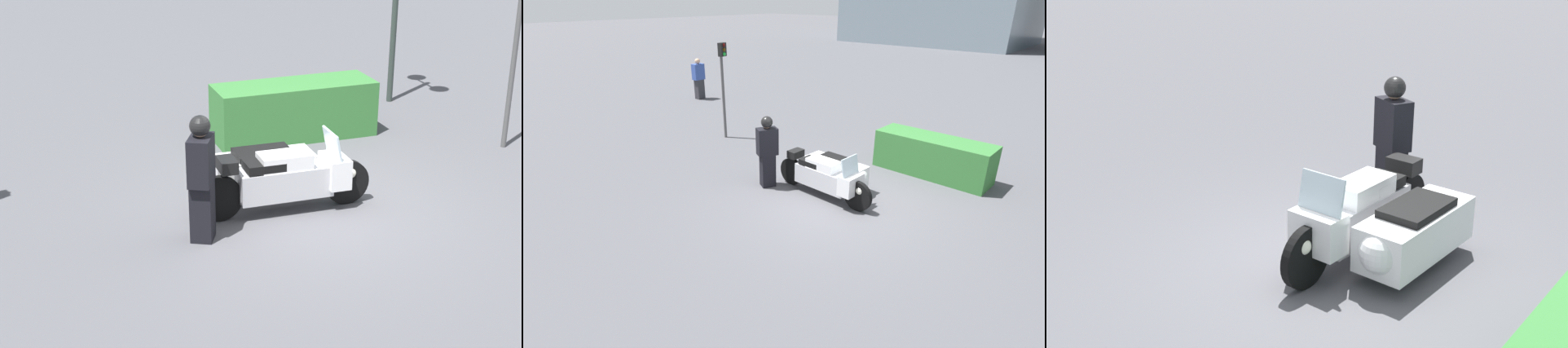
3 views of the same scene
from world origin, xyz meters
TOP-DOWN VIEW (x-y plane):
  - ground_plane at (0.00, 0.00)m, footprint 160.00×160.00m
  - police_motorcycle at (-0.38, 0.49)m, footprint 2.63×1.26m
  - officer_rider at (-1.76, -0.28)m, footprint 0.48×0.56m

SIDE VIEW (x-z plane):
  - ground_plane at x=0.00m, z-range 0.00..0.00m
  - police_motorcycle at x=-0.38m, z-range -0.11..1.06m
  - officer_rider at x=-1.76m, z-range 0.05..1.81m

